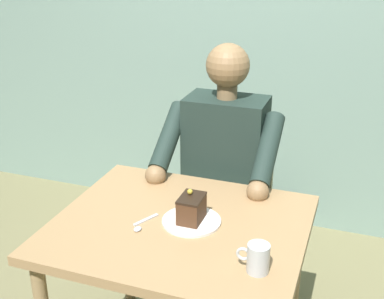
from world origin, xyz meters
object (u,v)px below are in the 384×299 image
Objects in this scene: seated_person at (220,181)px; dessert_spoon at (142,225)px; cake_slice at (191,208)px; coffee_cup at (258,258)px; dining_table at (180,246)px; chair at (229,196)px.

dessert_spoon is (0.12, 0.58, 0.08)m from seated_person.
coffee_cup is at bearing 144.60° from cake_slice.
coffee_cup is 0.75× the size of dessert_spoon.
coffee_cup is (-0.33, 0.19, 0.15)m from dining_table.
seated_person is 0.59m from dessert_spoon.
dining_table is 0.70× the size of seated_person.
dining_table is 0.70m from chair.
cake_slice is 1.09× the size of coffee_cup.
seated_person is at bearing -90.00° from dining_table.
seated_person is at bearing -101.98° from dessert_spoon.
cake_slice is (-0.04, -0.02, 0.16)m from dining_table.
chair is at bearing -90.00° from dining_table.
coffee_cup reaches higher than dining_table.
chair is at bearing -99.28° from dessert_spoon.
cake_slice is at bearing -152.99° from dessert_spoon.
cake_slice reaches higher than coffee_cup.
cake_slice is 0.19m from dessert_spoon.
cake_slice is (-0.04, 0.66, 0.29)m from chair.
seated_person is at bearing -64.94° from coffee_cup.
dining_table is at bearing 26.32° from cake_slice.
seated_person is 0.78m from coffee_cup.
cake_slice is at bearing 94.46° from seated_person.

